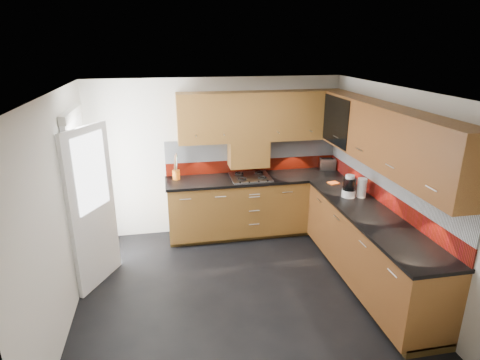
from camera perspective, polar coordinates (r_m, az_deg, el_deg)
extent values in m
cube|color=black|center=(5.09, -0.08, -15.58)|extent=(4.00, 3.80, 0.02)
cube|color=white|center=(4.21, -0.10, 13.14)|extent=(4.00, 3.80, 0.10)
cube|color=beige|center=(6.23, -3.25, 3.39)|extent=(4.00, 0.08, 2.64)
cube|color=beige|center=(2.94, 6.90, -16.19)|extent=(4.00, 0.08, 2.64)
cube|color=beige|center=(4.59, -24.68, -4.30)|extent=(0.08, 3.80, 2.64)
cube|color=beige|center=(5.21, 21.37, -1.15)|extent=(0.08, 3.80, 2.64)
cube|color=brown|center=(6.25, 2.31, -3.59)|extent=(2.70, 0.60, 0.95)
cube|color=brown|center=(5.25, 17.78, -9.24)|extent=(0.60, 2.60, 0.95)
cube|color=#422E12|center=(6.45, 2.20, -6.97)|extent=(2.70, 0.54, 0.10)
cube|color=#422E12|center=(5.47, 17.61, -13.12)|extent=(0.54, 2.60, 0.10)
cube|color=black|center=(6.08, 2.29, 0.23)|extent=(2.72, 0.62, 0.04)
cube|color=black|center=(5.04, 18.30, -4.89)|extent=(0.62, 2.60, 0.04)
cube|color=maroon|center=(6.32, 1.79, 2.13)|extent=(2.70, 0.02, 0.20)
cube|color=#B9BEC2|center=(6.25, 1.81, 4.50)|extent=(2.70, 0.02, 0.34)
cube|color=maroon|center=(5.40, 19.61, -2.07)|extent=(0.02, 3.20, 0.20)
cube|color=#B9BEC2|center=(5.31, 19.93, 0.65)|extent=(0.02, 3.20, 0.34)
cube|color=brown|center=(6.01, 3.13, 9.07)|extent=(2.50, 0.33, 0.72)
cube|color=brown|center=(4.96, 20.03, 5.76)|extent=(0.33, 2.87, 0.72)
cube|color=silver|center=(5.85, 2.07, 6.70)|extent=(1.80, 0.01, 0.16)
cube|color=silver|center=(4.89, 18.17, 3.25)|extent=(0.01, 2.00, 0.16)
cube|color=brown|center=(6.09, 1.20, 3.82)|extent=(0.60, 0.33, 0.40)
cube|color=black|center=(5.78, 13.40, 8.17)|extent=(0.01, 0.80, 0.66)
cube|color=#FFD18C|center=(5.91, 16.16, 8.17)|extent=(0.01, 0.76, 0.64)
cube|color=black|center=(5.85, 14.98, 8.37)|extent=(0.29, 0.76, 0.01)
cylinder|color=black|center=(5.61, 16.16, 8.86)|extent=(0.07, 0.07, 0.16)
cylinder|color=black|center=(5.74, 15.49, 9.15)|extent=(0.07, 0.07, 0.16)
cylinder|color=white|center=(5.88, 14.86, 9.42)|extent=(0.07, 0.07, 0.16)
cylinder|color=black|center=(6.01, 14.25, 9.67)|extent=(0.07, 0.07, 0.16)
cube|color=white|center=(5.46, -21.56, -2.30)|extent=(0.06, 0.95, 2.04)
cube|color=white|center=(5.11, -20.20, -3.82)|extent=(0.42, 0.73, 1.98)
cube|color=white|center=(4.95, -20.45, 1.01)|extent=(0.28, 0.50, 0.90)
cube|color=silver|center=(6.04, 1.49, 0.42)|extent=(0.59, 0.51, 0.02)
torus|color=black|center=(5.89, 0.28, 0.18)|extent=(0.13, 0.13, 0.02)
torus|color=black|center=(5.96, 3.18, 0.36)|extent=(0.13, 0.13, 0.02)
torus|color=black|center=(6.12, -0.16, 0.92)|extent=(0.13, 0.13, 0.02)
torus|color=black|center=(6.18, 2.64, 1.09)|extent=(0.13, 0.13, 0.02)
cube|color=black|center=(5.81, 2.00, -0.25)|extent=(0.45, 0.04, 0.02)
cylinder|color=#CA5F13|center=(6.03, -9.06, 0.74)|extent=(0.11, 0.11, 0.14)
cylinder|color=brown|center=(6.00, -9.14, 2.35)|extent=(0.06, 0.02, 0.28)
cylinder|color=brown|center=(6.00, -9.06, 2.26)|extent=(0.05, 0.03, 0.26)
cylinder|color=brown|center=(5.99, -9.20, 2.43)|extent=(0.06, 0.03, 0.30)
cylinder|color=brown|center=(5.99, -9.00, 2.16)|extent=(0.03, 0.04, 0.24)
cylinder|color=brown|center=(5.99, -9.28, 2.28)|extent=(0.04, 0.04, 0.27)
cube|color=silver|center=(6.56, 12.33, 2.21)|extent=(0.28, 0.21, 0.17)
cube|color=black|center=(6.54, 12.39, 2.97)|extent=(0.19, 0.06, 0.01)
cube|color=black|center=(6.57, 12.26, 3.07)|extent=(0.19, 0.06, 0.01)
cylinder|color=white|center=(5.49, 15.19, -1.82)|extent=(0.18, 0.18, 0.10)
cylinder|color=black|center=(5.44, 15.30, -0.54)|extent=(0.17, 0.17, 0.16)
cylinder|color=white|center=(5.41, 15.39, 0.45)|extent=(0.12, 0.12, 0.04)
cylinder|color=white|center=(5.50, 16.92, -1.06)|extent=(0.15, 0.15, 0.25)
cube|color=orange|center=(5.95, 13.14, -0.42)|extent=(0.17, 0.15, 0.02)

